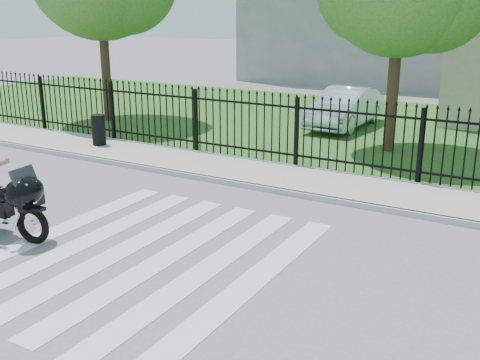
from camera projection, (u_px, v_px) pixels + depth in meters
The scene contains 8 objects.
ground at pixel (142, 255), 9.14m from camera, with size 120.00×120.00×0.00m, color slate.
crosswalk at pixel (142, 255), 9.13m from camera, with size 5.00×5.50×0.01m, color silver, non-canonical shape.
sidewalk at pixel (278, 176), 13.26m from camera, with size 40.00×2.00×0.12m, color #ADAAA3.
curb at pixel (258, 187), 12.44m from camera, with size 40.00×0.12×0.12m, color #ADAAA3.
grass_strip at pixel (369, 127), 19.08m from camera, with size 40.00×12.00×0.02m, color #2A571E.
iron_fence at pixel (296, 134), 13.85m from camera, with size 26.00×0.04×1.80m.
parked_car at pixel (345, 108), 18.84m from camera, with size 1.40×4.02×1.33m, color silver.
litter_bin at pixel (99, 130), 15.98m from camera, with size 0.38×0.38×0.86m, color black.
Camera 1 is at (5.57, -6.47, 3.84)m, focal length 42.00 mm.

